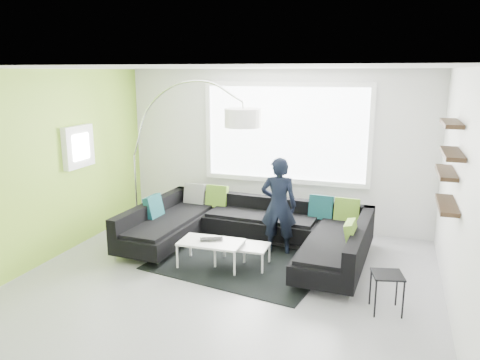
% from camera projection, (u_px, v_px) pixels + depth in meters
% --- Properties ---
extents(ground, '(5.50, 5.50, 0.00)m').
position_uv_depth(ground, '(227.00, 280.00, 6.31)').
color(ground, gray).
rests_on(ground, ground).
extents(room_shell, '(5.54, 5.04, 2.82)m').
position_uv_depth(room_shell, '(234.00, 146.00, 6.07)').
color(room_shell, silver).
rests_on(room_shell, ground).
extents(sectional_sofa, '(3.67, 2.39, 0.77)m').
position_uv_depth(sectional_sofa, '(247.00, 232.00, 7.19)').
color(sectional_sofa, black).
rests_on(sectional_sofa, ground).
extents(rug, '(2.69, 2.15, 0.01)m').
position_uv_depth(rug, '(240.00, 263.00, 6.87)').
color(rug, black).
rests_on(rug, ground).
extents(coffee_table, '(1.17, 0.70, 0.38)m').
position_uv_depth(coffee_table, '(227.00, 253.00, 6.74)').
color(coffee_table, white).
rests_on(coffee_table, ground).
extents(arc_lamp, '(2.61, 1.44, 2.62)m').
position_uv_depth(arc_lamp, '(134.00, 155.00, 8.25)').
color(arc_lamp, silver).
rests_on(arc_lamp, ground).
extents(side_table, '(0.41, 0.41, 0.47)m').
position_uv_depth(side_table, '(386.00, 293.00, 5.45)').
color(side_table, black).
rests_on(side_table, ground).
extents(person, '(0.64, 0.50, 1.51)m').
position_uv_depth(person, '(279.00, 206.00, 7.13)').
color(person, black).
rests_on(person, ground).
extents(laptop, '(0.49, 0.46, 0.03)m').
position_uv_depth(laptop, '(212.00, 240.00, 6.69)').
color(laptop, black).
rests_on(laptop, coffee_table).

